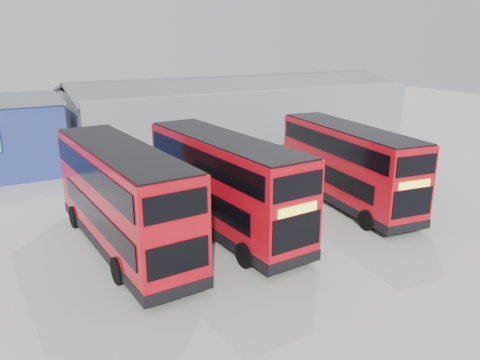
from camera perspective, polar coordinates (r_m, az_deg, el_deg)
ground_plane at (r=24.07m, az=5.08°, el=-5.59°), size 120.00×120.00×0.00m
maintenance_shed at (r=44.03m, az=-0.33°, el=8.41°), size 30.50×12.00×5.89m
double_decker_left at (r=21.22m, az=-14.11°, el=-2.37°), size 3.59×11.46×4.77m
double_decker_centre at (r=22.68m, az=-1.96°, el=-0.64°), size 3.58×11.34×4.72m
double_decker_right at (r=27.10m, az=12.93°, el=1.65°), size 3.62×10.83×4.50m
single_decker_blue at (r=33.11m, az=13.07°, el=2.96°), size 4.06×10.77×2.86m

